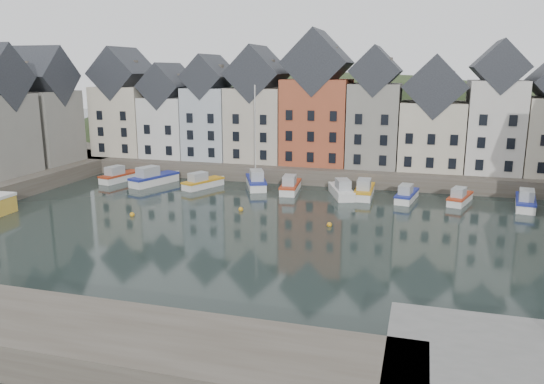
% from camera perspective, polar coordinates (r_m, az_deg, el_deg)
% --- Properties ---
extents(ground, '(260.00, 260.00, 0.00)m').
position_cam_1_polar(ground, '(47.72, -2.00, -4.80)').
color(ground, black).
rests_on(ground, ground).
extents(far_quay, '(90.00, 16.00, 2.00)m').
position_cam_1_polar(far_quay, '(75.75, 5.00, 2.69)').
color(far_quay, '#494138').
rests_on(far_quay, ground).
extents(hillside, '(153.60, 70.40, 64.00)m').
position_cam_1_polar(hillside, '(105.35, 7.54, -5.02)').
color(hillside, '#25351A').
rests_on(hillside, ground).
extents(far_terrace, '(72.37, 8.16, 17.78)m').
position_cam_1_polar(far_terrace, '(72.22, 7.35, 8.42)').
color(far_terrace, beige).
rests_on(far_terrace, far_quay).
extents(left_terrace, '(7.65, 17.00, 15.69)m').
position_cam_1_polar(left_terrace, '(75.85, -25.65, 7.47)').
color(left_terrace, gray).
rests_on(left_terrace, left_quay).
extents(mooring_buoys, '(20.50, 5.50, 0.50)m').
position_cam_1_polar(mooring_buoys, '(53.77, -4.31, -2.59)').
color(mooring_buoys, orange).
rests_on(mooring_buoys, ground).
extents(boat_a, '(3.25, 6.40, 2.35)m').
position_cam_1_polar(boat_a, '(73.48, -16.12, 1.65)').
color(boat_a, silver).
rests_on(boat_a, ground).
extents(boat_b, '(4.38, 7.33, 2.69)m').
position_cam_1_polar(boat_b, '(70.33, -12.68, 1.43)').
color(boat_b, silver).
rests_on(boat_b, ground).
extents(boat_c, '(4.00, 6.11, 2.25)m').
position_cam_1_polar(boat_c, '(67.32, -7.52, 1.01)').
color(boat_c, silver).
rests_on(boat_c, ground).
extents(boat_d, '(4.59, 7.06, 12.96)m').
position_cam_1_polar(boat_d, '(66.88, -1.72, 1.19)').
color(boat_d, silver).
rests_on(boat_d, ground).
extents(boat_e, '(2.53, 6.36, 2.38)m').
position_cam_1_polar(boat_e, '(64.53, 1.98, 0.62)').
color(boat_e, silver).
rests_on(boat_e, ground).
extents(boat_f, '(4.05, 6.58, 2.42)m').
position_cam_1_polar(boat_f, '(62.63, 7.48, 0.14)').
color(boat_f, silver).
rests_on(boat_f, ground).
extents(boat_g, '(2.11, 6.41, 2.45)m').
position_cam_1_polar(boat_g, '(63.01, 9.90, 0.14)').
color(boat_g, silver).
rests_on(boat_g, ground).
extents(boat_h, '(2.66, 5.88, 2.18)m').
position_cam_1_polar(boat_h, '(62.14, 14.27, -0.33)').
color(boat_h, silver).
rests_on(boat_h, ground).
extents(boat_i, '(3.17, 5.68, 2.08)m').
position_cam_1_polar(boat_i, '(62.65, 19.54, -0.61)').
color(boat_i, silver).
rests_on(boat_i, ground).
extents(boat_j, '(2.79, 6.49, 2.41)m').
position_cam_1_polar(boat_j, '(63.15, 25.61, -0.96)').
color(boat_j, silver).
rests_on(boat_j, ground).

